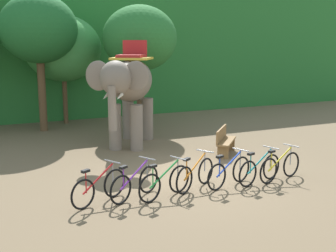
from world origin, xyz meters
TOP-DOWN VIEW (x-y plane):
  - ground_plane at (0.00, 0.00)m, footprint 80.00×80.00m
  - foliage_hedge at (0.00, 13.40)m, footprint 36.00×6.00m
  - tree_right at (-2.70, 8.35)m, footprint 3.16×3.16m
  - tree_center_right at (-1.49, 9.69)m, footprint 3.44×3.44m
  - tree_center at (1.23, 7.11)m, footprint 3.13×3.13m
  - elephant at (-0.30, 4.20)m, footprint 3.33×3.99m
  - bike_red at (-2.87, -0.87)m, footprint 1.54×0.87m
  - bike_purple at (-2.00, -0.93)m, footprint 1.54×0.87m
  - bike_green at (-1.32, -1.18)m, footprint 1.62×0.73m
  - bike_orange at (-0.35, -0.92)m, footprint 1.52×0.89m
  - bike_blue at (0.55, -1.10)m, footprint 1.64×0.69m
  - bike_teal at (1.43, -1.22)m, footprint 1.66×0.64m
  - bike_yellow at (2.08, -1.25)m, footprint 1.67×0.60m
  - wooden_bench at (2.20, 1.79)m, footprint 1.31×1.39m

SIDE VIEW (x-z plane):
  - ground_plane at x=0.00m, z-range 0.00..0.00m
  - bike_red at x=-2.87m, z-range -0.07..0.85m
  - bike_purple at x=-2.00m, z-range -0.07..0.85m
  - bike_green at x=-1.32m, z-range -0.07..0.85m
  - bike_orange at x=-0.35m, z-range -0.07..0.85m
  - bike_blue at x=0.55m, z-range -0.07..0.85m
  - bike_teal at x=1.43m, z-range -0.07..0.85m
  - bike_yellow at x=2.08m, z-range -0.07..0.85m
  - wooden_bench at x=2.20m, z-range 0.03..0.92m
  - elephant at x=-0.30m, z-range 0.31..4.09m
  - foliage_hedge at x=0.00m, z-range 0.00..6.36m
  - tree_center_right at x=-1.49m, z-range 0.96..5.88m
  - tree_center at x=1.23m, z-range 1.22..6.47m
  - tree_right at x=-2.70m, z-range 1.39..7.04m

